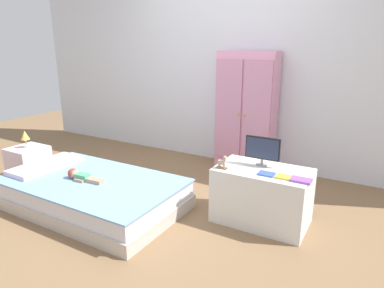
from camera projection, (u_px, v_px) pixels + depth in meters
name	position (u px, v px, depth m)	size (l,w,h in m)	color
ground_plane	(157.00, 206.00, 3.25)	(10.00, 10.00, 0.02)	brown
back_wall	(228.00, 57.00, 4.18)	(6.40, 0.05, 2.70)	silver
bed	(93.00, 193.00, 3.18)	(1.69, 1.00, 0.28)	beige
pillow	(46.00, 165.00, 3.45)	(0.32, 0.72, 0.05)	silver
doll	(79.00, 176.00, 3.13)	(0.39, 0.14, 0.10)	#4CA375
nightstand	(29.00, 164.00, 3.81)	(0.37, 0.37, 0.39)	silver
table_lamp	(25.00, 136.00, 3.72)	(0.10, 0.10, 0.19)	#B7B2AD
wardrobe	(246.00, 112.00, 4.03)	(0.70, 0.32, 1.43)	#E599BC
tv_stand	(262.00, 196.00, 2.88)	(0.78, 0.48, 0.49)	silver
tv_monitor	(263.00, 149.00, 2.86)	(0.30, 0.10, 0.26)	#99999E
rocking_horse_toy	(223.00, 162.00, 2.81)	(0.10, 0.04, 0.12)	#8E6642
book_blue	(266.00, 174.00, 2.70)	(0.13, 0.10, 0.01)	blue
book_yellow	(284.00, 177.00, 2.63)	(0.12, 0.10, 0.02)	gold
book_purple	(301.00, 180.00, 2.56)	(0.15, 0.11, 0.02)	#8E51B2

